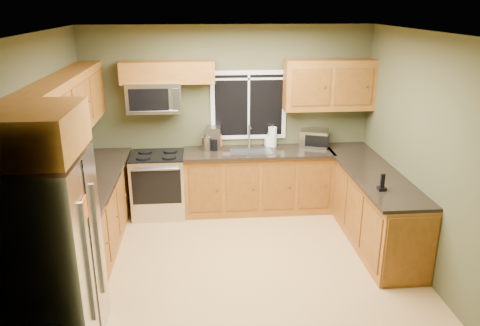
{
  "coord_description": "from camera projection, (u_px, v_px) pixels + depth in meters",
  "views": [
    {
      "loc": [
        -0.4,
        -4.97,
        3.0
      ],
      "look_at": [
        0.05,
        0.35,
        1.15
      ],
      "focal_mm": 35.0,
      "sensor_mm": 36.0,
      "label": 1
    }
  ],
  "objects": [
    {
      "name": "base_cabinets_back",
      "position": [
        258.0,
        181.0,
        6.99
      ],
      "size": [
        2.17,
        0.6,
        0.9
      ],
      "primitive_type": "cube",
      "color": "brown",
      "rests_on": "ground"
    },
    {
      "name": "cordless_phone",
      "position": [
        382.0,
        185.0,
        5.37
      ],
      "size": [
        0.09,
        0.09,
        0.2
      ],
      "color": "black",
      "rests_on": "countertop_peninsula"
    },
    {
      "name": "upper_cabinet_over_fridge",
      "position": [
        31.0,
        132.0,
        3.67
      ],
      "size": [
        0.72,
        0.9,
        0.38
      ],
      "primitive_type": "cube",
      "color": "brown",
      "rests_on": "left_wall"
    },
    {
      "name": "coffee_maker",
      "position": [
        214.0,
        139.0,
        6.86
      ],
      "size": [
        0.22,
        0.28,
        0.33
      ],
      "color": "slate",
      "rests_on": "countertop_back"
    },
    {
      "name": "toaster_oven",
      "position": [
        314.0,
        138.0,
        6.97
      ],
      "size": [
        0.49,
        0.44,
        0.25
      ],
      "color": "#B7B7BC",
      "rests_on": "countertop_back"
    },
    {
      "name": "soap_bottle_a",
      "position": [
        219.0,
        139.0,
        6.93
      ],
      "size": [
        0.13,
        0.13,
        0.27
      ],
      "primitive_type": "imported",
      "rotation": [
        0.0,
        0.0,
        -0.3
      ],
      "color": "#D64C14",
      "rests_on": "countertop_back"
    },
    {
      "name": "upper_cabinets_back_right",
      "position": [
        329.0,
        85.0,
        6.74
      ],
      "size": [
        1.3,
        0.33,
        0.72
      ],
      "primitive_type": "cube",
      "color": "brown",
      "rests_on": "back_wall"
    },
    {
      "name": "kettle",
      "position": [
        206.0,
        143.0,
        6.79
      ],
      "size": [
        0.16,
        0.16,
        0.25
      ],
      "color": "#B7B7BC",
      "rests_on": "countertop_back"
    },
    {
      "name": "microwave",
      "position": [
        154.0,
        97.0,
        6.56
      ],
      "size": [
        0.76,
        0.41,
        0.42
      ],
      "color": "#B7B7BC",
      "rests_on": "back_wall"
    },
    {
      "name": "front_wall",
      "position": [
        257.0,
        230.0,
        3.56
      ],
      "size": [
        4.2,
        0.0,
        4.2
      ],
      "primitive_type": "plane",
      "rotation": [
        -1.57,
        0.0,
        0.0
      ],
      "color": "#494B2D",
      "rests_on": "ground"
    },
    {
      "name": "countertop_left",
      "position": [
        90.0,
        182.0,
        5.7
      ],
      "size": [
        0.65,
        2.65,
        0.04
      ],
      "primitive_type": "cube",
      "color": "black",
      "rests_on": "base_cabinets_left"
    },
    {
      "name": "countertop_back",
      "position": [
        258.0,
        152.0,
        6.82
      ],
      "size": [
        2.17,
        0.65,
        0.04
      ],
      "primitive_type": "cube",
      "color": "black",
      "rests_on": "base_cabinets_back"
    },
    {
      "name": "floor",
      "position": [
        238.0,
        262.0,
        5.69
      ],
      "size": [
        4.2,
        4.2,
        0.0
      ],
      "primitive_type": "plane",
      "color": "tan",
      "rests_on": "ground"
    },
    {
      "name": "upper_cabinets_back_left",
      "position": [
        168.0,
        72.0,
        6.49
      ],
      "size": [
        1.3,
        0.33,
        0.3
      ],
      "primitive_type": "cube",
      "color": "brown",
      "rests_on": "back_wall"
    },
    {
      "name": "base_cabinets_left",
      "position": [
        92.0,
        217.0,
        5.85
      ],
      "size": [
        0.6,
        2.65,
        0.9
      ],
      "primitive_type": "cube",
      "color": "brown",
      "rests_on": "ground"
    },
    {
      "name": "refrigerator",
      "position": [
        50.0,
        258.0,
        4.04
      ],
      "size": [
        0.74,
        0.9,
        1.8
      ],
      "color": "#B7B7BC",
      "rests_on": "ground"
    },
    {
      "name": "window",
      "position": [
        249.0,
        105.0,
        6.89
      ],
      "size": [
        1.12,
        0.03,
        1.02
      ],
      "color": "white",
      "rests_on": "back_wall"
    },
    {
      "name": "base_cabinets_peninsula",
      "position": [
        370.0,
        204.0,
        6.2
      ],
      "size": [
        0.6,
        2.52,
        0.9
      ],
      "color": "brown",
      "rests_on": "ground"
    },
    {
      "name": "left_wall",
      "position": [
        46.0,
        162.0,
        5.08
      ],
      "size": [
        0.0,
        3.6,
        3.6
      ],
      "primitive_type": "plane",
      "rotation": [
        1.57,
        0.0,
        1.57
      ],
      "color": "#494B2D",
      "rests_on": "ground"
    },
    {
      "name": "back_wall",
      "position": [
        228.0,
        119.0,
        6.95
      ],
      "size": [
        4.2,
        0.0,
        4.2
      ],
      "primitive_type": "plane",
      "rotation": [
        1.57,
        0.0,
        0.0
      ],
      "color": "#494B2D",
      "rests_on": "ground"
    },
    {
      "name": "upper_cabinets_left",
      "position": [
        67.0,
        106.0,
        5.38
      ],
      "size": [
        0.33,
        2.65,
        0.72
      ],
      "primitive_type": "cube",
      "color": "brown",
      "rests_on": "left_wall"
    },
    {
      "name": "paper_towel_roll",
      "position": [
        272.0,
        137.0,
        6.97
      ],
      "size": [
        0.16,
        0.16,
        0.33
      ],
      "color": "white",
      "rests_on": "countertop_back"
    },
    {
      "name": "countertop_peninsula",
      "position": [
        371.0,
        171.0,
        6.05
      ],
      "size": [
        0.65,
        2.5,
        0.04
      ],
      "primitive_type": "cube",
      "color": "black",
      "rests_on": "base_cabinets_peninsula"
    },
    {
      "name": "ceiling",
      "position": [
        238.0,
        32.0,
        4.81
      ],
      "size": [
        4.2,
        4.2,
        0.0
      ],
      "primitive_type": "plane",
      "rotation": [
        3.14,
        0.0,
        0.0
      ],
      "color": "white",
      "rests_on": "back_wall"
    },
    {
      "name": "sink",
      "position": [
        250.0,
        150.0,
        6.81
      ],
      "size": [
        0.6,
        0.42,
        0.36
      ],
      "color": "slate",
      "rests_on": "countertop_back"
    },
    {
      "name": "soap_bottle_b",
      "position": [
        268.0,
        140.0,
        7.0
      ],
      "size": [
        0.11,
        0.11,
        0.2
      ],
      "primitive_type": "imported",
      "rotation": [
        0.0,
        0.0,
        0.21
      ],
      "color": "white",
      "rests_on": "countertop_back"
    },
    {
      "name": "right_wall",
      "position": [
        418.0,
        152.0,
        5.42
      ],
      "size": [
        0.0,
        3.6,
        3.6
      ],
      "primitive_type": "plane",
      "rotation": [
        1.57,
        0.0,
        -1.57
      ],
      "color": "#494B2D",
      "rests_on": "ground"
    },
    {
      "name": "range",
      "position": [
        159.0,
        184.0,
        6.84
      ],
      "size": [
        0.76,
        0.69,
        0.94
      ],
      "color": "#B7B7BC",
      "rests_on": "ground"
    }
  ]
}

